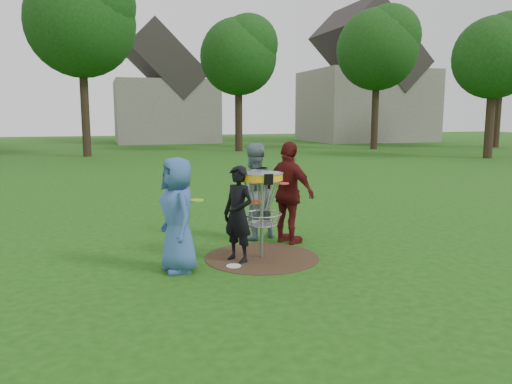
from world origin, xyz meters
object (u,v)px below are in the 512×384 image
object	(u,v)px
player_black	(238,214)
player_maroon	(289,193)
player_blue	(178,215)
disc_golf_basket	(262,194)
player_grey	(253,191)

from	to	relation	value
player_black	player_maroon	bearing A→B (deg)	94.17
player_blue	disc_golf_basket	world-z (taller)	player_blue
player_blue	player_maroon	world-z (taller)	player_maroon
disc_golf_basket	player_black	bearing A→B (deg)	-169.32
player_grey	disc_golf_basket	bearing A→B (deg)	63.49
player_grey	player_maroon	distance (m)	0.70
player_blue	player_maroon	size ratio (longest dim) A/B	0.92
player_grey	player_maroon	size ratio (longest dim) A/B	0.98
player_black	player_grey	size ratio (longest dim) A/B	0.85
player_black	player_maroon	xyz separation A→B (m)	(1.14, 0.81, 0.15)
player_grey	player_black	bearing A→B (deg)	48.26
player_blue	player_grey	bearing A→B (deg)	123.31
player_blue	player_black	xyz separation A→B (m)	(0.94, 0.20, -0.08)
player_black	player_blue	bearing A→B (deg)	-109.15
player_black	player_grey	world-z (taller)	player_grey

